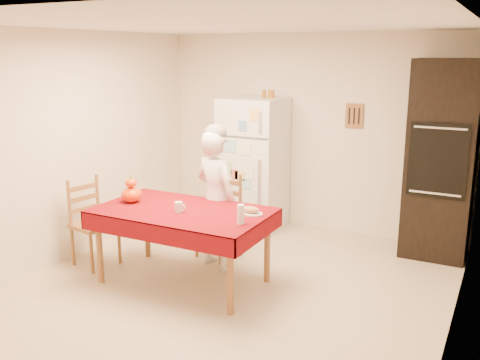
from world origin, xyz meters
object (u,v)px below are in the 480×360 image
Objects in this scene: dining_table at (183,216)px; pumpkin_lower at (131,195)px; oven_cabinet at (441,160)px; refrigerator at (253,164)px; chair_far at (222,212)px; bread_plate at (251,214)px; seated_woman at (216,200)px; coffee_mug at (179,207)px; chair_left at (91,219)px; wine_glass at (241,214)px.

pumpkin_lower is at bearing -178.84° from dining_table.
oven_cabinet reaches higher than dining_table.
refrigerator is at bearing 94.50° from dining_table.
chair_far is at bearing 91.28° from dining_table.
pumpkin_lower is at bearing -103.55° from refrigerator.
pumpkin_lower is 0.87× the size of bread_plate.
pumpkin_lower is at bearing -144.42° from oven_cabinet.
seated_woman is at bearing -80.39° from refrigerator.
seated_woman is 14.90× the size of coffee_mug.
oven_cabinet is 2.52m from seated_woman.
chair_left is 5.40× the size of wine_glass.
bread_plate is (1.83, 0.19, 0.26)m from chair_left.
seated_woman is 0.68m from bread_plate.
oven_cabinet is 1.29× the size of dining_table.
pumpkin_lower is (-2.74, -1.96, -0.26)m from oven_cabinet.
wine_glass is (0.73, -0.95, 0.34)m from chair_far.
chair_left is at bearing 177.54° from coffee_mug.
dining_table is at bearing 99.29° from seated_woman.
bread_plate is at bearing 20.53° from coffee_mug.
coffee_mug is at bearing -85.35° from refrigerator.
wine_glass reaches higher than coffee_mug.
chair_far reaches higher than dining_table.
dining_table is 9.66× the size of wine_glass.
coffee_mug is 0.70m from bread_plate.
chair_left is at bearing -130.49° from chair_far.
dining_table is 0.69m from bread_plate.
coffee_mug is at bearing -159.47° from bread_plate.
oven_cabinet is 2.32× the size of chair_left.
wine_glass is (1.87, -0.09, 0.34)m from chair_left.
chair_far is at bearing 127.32° from wine_glass.
seated_woman is (0.08, 0.52, 0.05)m from dining_table.
refrigerator is 8.10× the size of pumpkin_lower.
chair_left reaches higher than bread_plate.
dining_table is at bearing 98.02° from coffee_mug.
coffee_mug is 0.57× the size of wine_glass.
bread_plate is (0.67, 0.16, 0.08)m from dining_table.
seated_woman reaches higher than dining_table.
coffee_mug reaches higher than dining_table.
wine_glass is (0.62, -0.64, 0.10)m from seated_woman.
chair_far reaches higher than bread_plate.
chair_far is (-2.15, -1.12, -0.59)m from oven_cabinet.
dining_table is 1.79× the size of chair_left.
wine_glass is (0.86, -2.03, -0.00)m from refrigerator.
seated_woman is at bearing -58.87° from chair_far.
bread_plate is (1.28, 0.17, -0.07)m from pumpkin_lower.
pumpkin_lower is at bearing -172.23° from bread_plate.
dining_table is 0.63m from pumpkin_lower.
seated_woman is at bearing 80.76° from dining_table.
oven_cabinet is 2.53m from wine_glass.
wine_glass is at bearing -9.99° from dining_table.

